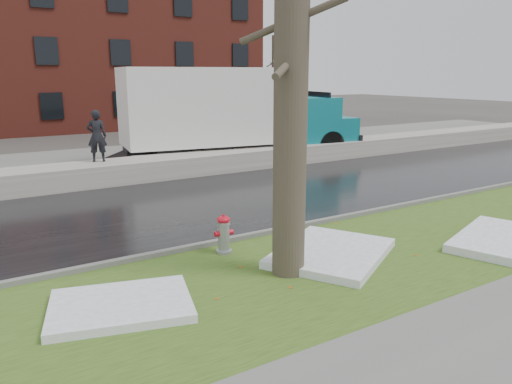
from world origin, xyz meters
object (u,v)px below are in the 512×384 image
tree (291,65)px  box_truck (228,113)px  fire_hydrant (224,232)px  worker (97,136)px

tree → box_truck: size_ratio=0.63×
box_truck → tree: bearing=-105.0°
fire_hydrant → tree: bearing=-65.3°
fire_hydrant → box_truck: size_ratio=0.07×
box_truck → fire_hydrant: bearing=-110.6°
tree → box_truck: bearing=66.1°
box_truck → worker: size_ratio=6.77×
worker → fire_hydrant: bearing=110.3°
worker → box_truck: bearing=-148.7°
tree → box_truck: 12.65m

